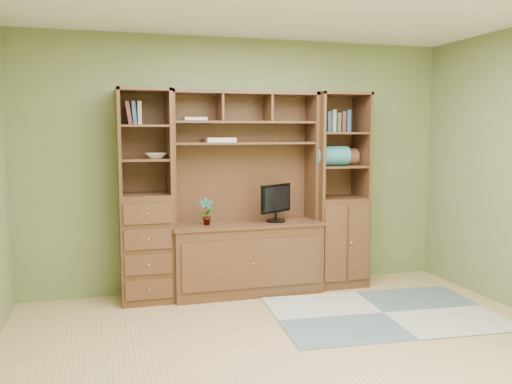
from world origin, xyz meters
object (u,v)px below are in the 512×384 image
object	(u,v)px
right_tower	(338,190)
center_hutch	(247,194)
left_tower	(145,196)
monitor	(276,196)

from	to	relation	value
right_tower	center_hutch	bearing A→B (deg)	-177.77
left_tower	monitor	bearing A→B (deg)	-3.30
center_hutch	left_tower	size ratio (longest dim) A/B	1.00
center_hutch	left_tower	xyz separation A→B (m)	(-1.00, 0.04, 0.00)
right_tower	monitor	world-z (taller)	right_tower
left_tower	monitor	world-z (taller)	left_tower
left_tower	right_tower	bearing A→B (deg)	0.00
left_tower	right_tower	size ratio (longest dim) A/B	1.00
right_tower	monitor	bearing A→B (deg)	-174.10
left_tower	monitor	size ratio (longest dim) A/B	3.88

